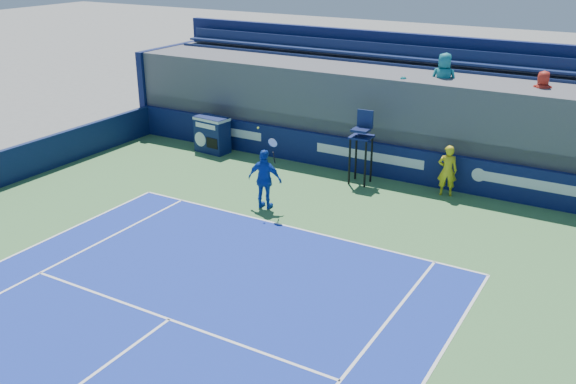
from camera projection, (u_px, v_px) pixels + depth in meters
The scene contains 6 objects.
ball_person at pixel (447, 171), 20.35m from camera, with size 0.61×0.40×1.67m, color yellow.
back_hoarding at pixel (369, 158), 22.26m from camera, with size 20.40×0.21×1.20m.
match_clock at pixel (212, 134), 24.58m from camera, with size 1.39×0.86×1.40m.
umpire_chair at pixel (362, 140), 21.15m from camera, with size 0.73×0.73×2.48m.
tennis_player at pixel (265, 179), 19.33m from camera, with size 1.14×0.58×2.57m.
stadium_seating at pixel (394, 111), 23.44m from camera, with size 21.00×4.05×4.40m.
Camera 1 is at (8.24, -2.56, 7.69)m, focal length 40.00 mm.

